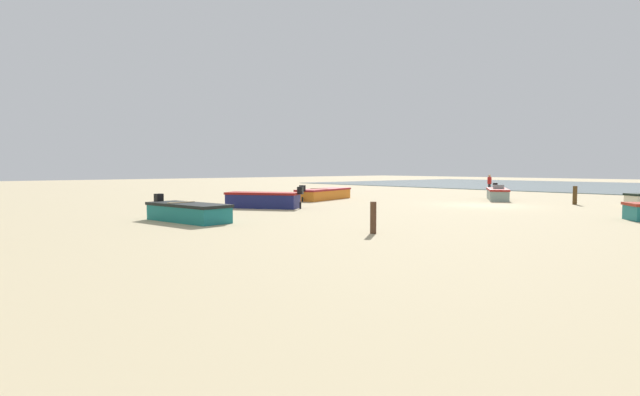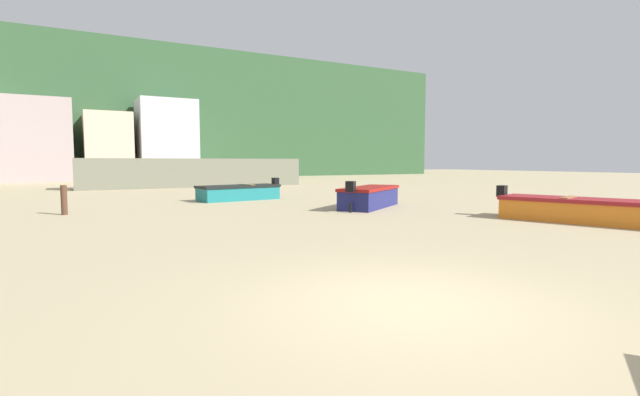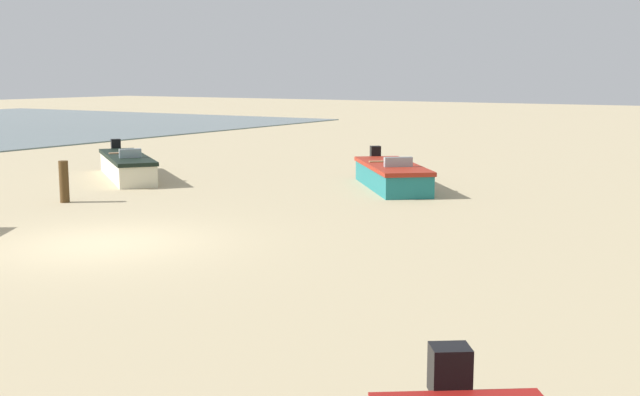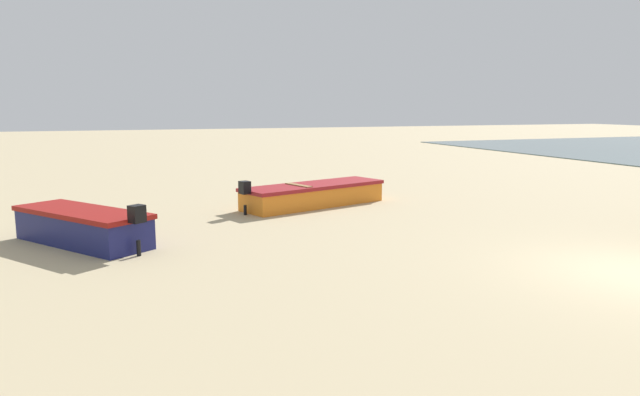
% 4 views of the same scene
% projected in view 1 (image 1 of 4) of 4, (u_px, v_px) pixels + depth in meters
% --- Properties ---
extents(ground_plane, '(160.00, 160.00, 0.00)m').
position_uv_depth(ground_plane, '(484.00, 205.00, 28.76)').
color(ground_plane, tan).
extents(boat_grey_0, '(3.48, 4.38, 1.10)m').
position_uv_depth(boat_grey_0, '(497.00, 194.00, 33.80)').
color(boat_grey_0, gray).
rests_on(boat_grey_0, ground).
extents(boat_navy_2, '(4.05, 3.43, 1.18)m').
position_uv_depth(boat_navy_2, '(263.00, 200.00, 26.91)').
color(boat_navy_2, navy).
rests_on(boat_navy_2, ground).
extents(boat_teal_3, '(4.40, 2.10, 1.07)m').
position_uv_depth(boat_teal_3, '(188.00, 212.00, 20.21)').
color(boat_teal_3, '#1A7174').
rests_on(boat_teal_3, ground).
extents(boat_orange_5, '(3.15, 5.54, 1.08)m').
position_uv_depth(boat_orange_5, '(324.00, 194.00, 34.10)').
color(boat_orange_5, orange).
rests_on(boat_orange_5, ground).
extents(mooring_post_near_water, '(0.21, 0.21, 1.07)m').
position_uv_depth(mooring_post_near_water, '(373.00, 218.00, 16.45)').
color(mooring_post_near_water, '#4C3021').
rests_on(mooring_post_near_water, ground).
extents(mooring_post_mid_beach, '(0.25, 0.25, 1.11)m').
position_uv_depth(mooring_post_mid_beach, '(575.00, 195.00, 29.47)').
color(mooring_post_mid_beach, '#4C3419').
rests_on(mooring_post_mid_beach, ground).
extents(beach_walker_foreground, '(0.38, 0.54, 1.62)m').
position_uv_depth(beach_walker_foreground, '(489.00, 182.00, 42.25)').
color(beach_walker_foreground, '#232128').
rests_on(beach_walker_foreground, ground).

